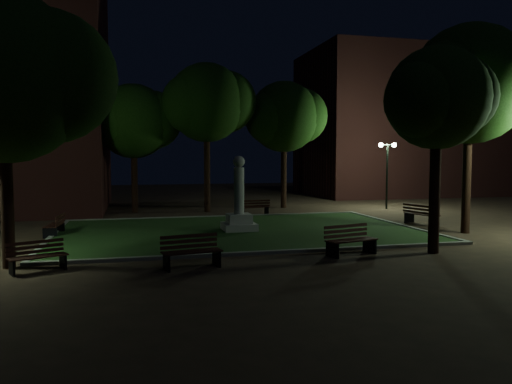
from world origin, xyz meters
TOP-DOWN VIEW (x-y plane):
  - ground at (0.00, 0.00)m, footprint 80.00×80.00m
  - lawn at (0.00, 2.00)m, footprint 15.00×10.00m
  - lawn_kerb at (0.00, 2.00)m, footprint 15.40×10.40m
  - monument at (0.00, 2.00)m, footprint 1.40×1.40m
  - building_far at (18.00, 20.00)m, footprint 16.00×10.00m
  - tree_west at (-7.86, -3.26)m, footprint 5.99×4.89m
  - tree_north_wl at (-4.23, 10.85)m, footprint 5.25×4.29m
  - tree_north_er at (4.97, 11.28)m, footprint 5.44×4.44m
  - tree_east at (9.38, -0.66)m, footprint 6.11×4.98m
  - tree_se at (5.45, -4.23)m, footprint 4.17×3.41m
  - tree_nw at (-10.38, 9.98)m, footprint 6.91×5.64m
  - tree_far_north at (-0.08, 10.14)m, footprint 5.62×4.58m
  - lamppost_nw at (-10.29, 9.01)m, footprint 1.18×0.28m
  - lamppost_ne at (10.87, 9.07)m, footprint 1.18×0.28m
  - bench_near_left at (-2.80, -4.47)m, footprint 1.81×0.91m
  - bench_near_right at (2.52, -3.82)m, footprint 1.89×1.06m
  - bench_west_near at (-7.09, -3.93)m, footprint 1.65×1.13m
  - bench_left_side at (-7.54, 2.77)m, footprint 0.68×1.62m
  - bench_right_side at (8.87, 2.12)m, footprint 1.04×1.88m
  - bench_far_side at (2.10, 7.66)m, footprint 1.65×0.69m

SIDE VIEW (x-z plane):
  - ground at x=0.00m, z-range 0.00..0.00m
  - lawn at x=0.00m, z-range 0.00..0.08m
  - lawn_kerb at x=0.00m, z-range 0.00..0.12m
  - bench_west_near at x=-7.09m, z-range -0.03..0.83m
  - bench_left_side at x=-7.54m, z-range -0.03..0.84m
  - bench_far_side at x=2.10m, z-range -0.03..0.85m
  - bench_near_left at x=-2.80m, z-range -0.03..0.92m
  - bench_right_side at x=8.87m, z-range -0.03..0.95m
  - bench_near_right at x=2.52m, z-range -0.03..0.95m
  - monument at x=0.00m, z-range -0.64..2.56m
  - lamppost_nw at x=-10.29m, z-range 0.84..4.81m
  - lamppost_ne at x=10.87m, z-range 0.85..4.95m
  - tree_se at x=5.45m, z-range 1.72..8.60m
  - tree_north_wl at x=-4.23m, z-range 1.56..8.98m
  - tree_west at x=-7.86m, z-range 1.52..9.44m
  - tree_north_er at x=4.97m, z-range 1.75..9.71m
  - building_far at x=18.00m, z-range 0.00..12.00m
  - tree_east at x=9.38m, z-range 1.88..10.62m
  - tree_far_north at x=-0.08m, z-range 2.03..10.69m
  - tree_nw at x=-10.38m, z-range 1.92..11.40m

